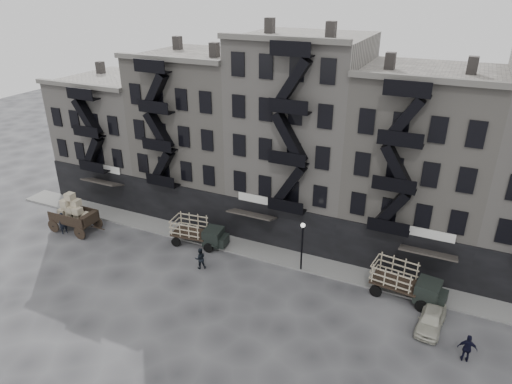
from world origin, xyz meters
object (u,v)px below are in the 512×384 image
at_px(horse, 72,206).
at_px(stake_truck_east, 407,280).
at_px(policeman, 467,348).
at_px(car_east, 431,319).
at_px(pedestrian_west, 63,223).
at_px(pedestrian_mid, 200,258).
at_px(stake_truck_west, 198,230).
at_px(wagon, 72,210).

relative_size(horse, stake_truck_east, 0.39).
bearing_deg(policeman, car_east, -49.25).
bearing_deg(stake_truck_east, car_east, -43.75).
xyz_separation_m(car_east, policeman, (2.22, -2.19, 0.30)).
distance_m(pedestrian_west, pedestrian_mid, 14.14).
xyz_separation_m(stake_truck_west, stake_truck_east, (17.38, -0.03, 0.09)).
relative_size(wagon, pedestrian_mid, 2.41).
bearing_deg(pedestrian_mid, stake_truck_west, -94.57).
relative_size(stake_truck_west, policeman, 2.65).
height_order(horse, pedestrian_mid, pedestrian_mid).
distance_m(wagon, pedestrian_west, 1.44).
bearing_deg(stake_truck_west, policeman, -18.55).
xyz_separation_m(stake_truck_east, pedestrian_west, (-29.47, -3.45, -0.47)).
xyz_separation_m(stake_truck_west, pedestrian_mid, (2.04, -3.05, -0.50)).
xyz_separation_m(wagon, policeman, (33.34, -2.13, -1.14)).
height_order(stake_truck_west, pedestrian_mid, stake_truck_west).
xyz_separation_m(horse, policeman, (35.92, -4.46, 0.07)).
height_order(stake_truck_east, car_east, stake_truck_east).
height_order(horse, stake_truck_east, stake_truck_east).
distance_m(stake_truck_west, stake_truck_east, 17.38).
bearing_deg(stake_truck_east, pedestrian_west, -166.25).
bearing_deg(policeman, pedestrian_west, -6.77).
height_order(car_east, pedestrian_mid, pedestrian_mid).
xyz_separation_m(wagon, pedestrian_mid, (13.73, -0.44, -1.19)).
relative_size(stake_truck_east, pedestrian_mid, 2.99).
bearing_deg(stake_truck_west, horse, 174.95).
bearing_deg(car_east, pedestrian_west, -172.56).
relative_size(stake_truck_east, policeman, 2.84).
xyz_separation_m(pedestrian_west, pedestrian_mid, (14.13, 0.43, -0.12)).
bearing_deg(wagon, stake_truck_west, 11.92).
height_order(horse, wagon, wagon).
height_order(stake_truck_west, stake_truck_east, stake_truck_east).
height_order(stake_truck_east, policeman, stake_truck_east).
bearing_deg(horse, stake_truck_west, -75.26).
bearing_deg(stake_truck_east, wagon, -167.85).
xyz_separation_m(stake_truck_west, car_east, (19.44, -2.55, -0.75)).
distance_m(wagon, stake_truck_east, 29.19).
xyz_separation_m(car_east, pedestrian_west, (-31.52, -0.93, 0.37)).
xyz_separation_m(horse, wagon, (2.58, -2.33, 1.20)).
distance_m(pedestrian_mid, policeman, 19.69).
xyz_separation_m(stake_truck_east, car_east, (2.05, -2.52, -0.84)).
bearing_deg(car_east, stake_truck_east, 134.92).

